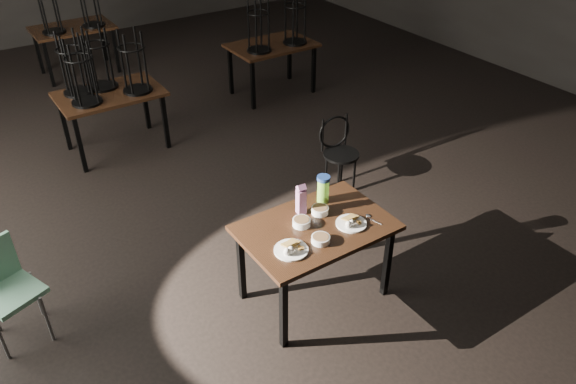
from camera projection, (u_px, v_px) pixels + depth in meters
main_table at (316, 234)px, 4.50m from camera, size 1.20×0.80×0.75m
plate_left at (291, 249)px, 4.18m from camera, size 0.26×0.26×0.08m
plate_right at (351, 222)px, 4.45m from camera, size 0.25×0.25×0.08m
bowl_near at (301, 222)px, 4.44m from camera, size 0.14×0.14×0.06m
bowl_far at (320, 210)px, 4.58m from camera, size 0.14×0.14×0.06m
bowl_big at (321, 239)px, 4.27m from camera, size 0.14×0.14×0.05m
juice_carton at (301, 200)px, 4.53m from camera, size 0.08×0.08×0.27m
water_bottle at (323, 189)px, 4.67m from camera, size 0.12×0.12×0.24m
spoon at (369, 216)px, 4.55m from camera, size 0.05×0.18×0.01m
bentwood_chair at (338, 148)px, 6.04m from camera, size 0.40×0.40×0.82m
school_chair at (4, 284)px, 4.24m from camera, size 0.51×0.51×0.85m
bg_table_left at (106, 89)px, 6.57m from camera, size 1.20×0.80×1.48m
bg_table_right at (273, 45)px, 7.99m from camera, size 1.20×0.80×1.48m
bg_table_far at (72, 27)px, 8.65m from camera, size 1.20×0.80×1.48m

